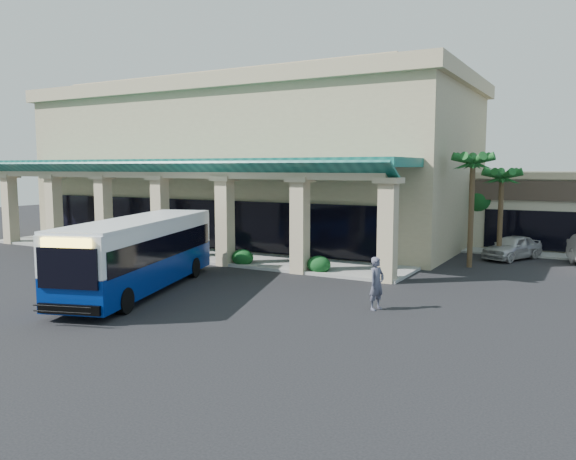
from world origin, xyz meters
The scene contains 10 objects.
ground centered at (0.00, 0.00, 0.00)m, with size 110.00×110.00×0.00m, color black.
main_building centered at (-8.00, 16.00, 5.67)m, with size 30.80×14.80×11.35m, color tan, non-canonical shape.
arcade centered at (-8.00, 6.80, 2.85)m, with size 30.00×6.20×5.70m, color #0D524A, non-canonical shape.
palm_0 centered at (8.50, 11.00, 3.30)m, with size 2.40×2.40×6.60m, color #144D1C, non-canonical shape.
palm_1 centered at (9.50, 14.00, 2.90)m, with size 2.40×2.40×5.80m, color #144D1C, non-canonical shape.
palm_2 centered at (-22.50, 6.50, 3.10)m, with size 2.40×2.40×6.20m, color #144D1C, non-canonical shape.
broadleaf_tree centered at (7.50, 19.00, 2.41)m, with size 2.60×2.60×4.81m, color #0E3E15, non-canonical shape.
transit_bus centered at (-2.49, -1.63, 1.54)m, with size 2.56×10.99×3.07m, color navy, non-canonical shape.
pedestrian centered at (7.33, 0.24, 0.98)m, with size 0.71×0.47×1.95m, color #4C4C60.
car_silver centered at (10.09, 14.79, 0.69)m, with size 1.64×4.07×1.39m, color #BABABA.
Camera 1 is at (14.34, -18.99, 5.21)m, focal length 35.00 mm.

